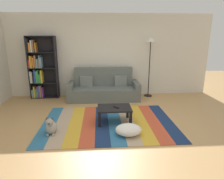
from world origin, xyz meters
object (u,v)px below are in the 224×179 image
bookshelf (40,69)px  coffee_table (114,110)px  tv_remote (116,107)px  pouf (128,130)px  dog (51,127)px  standing_lamp (150,47)px  couch (104,89)px

bookshelf → coffee_table: (2.25, -2.12, -0.64)m
tv_remote → coffee_table: bearing=113.3°
pouf → dog: bearing=173.7°
bookshelf → dog: 2.86m
coffee_table → dog: dog is taller
dog → tv_remote: tv_remote is taller
coffee_table → standing_lamp: standing_lamp is taller
pouf → dog: dog is taller
dog → standing_lamp: bearing=43.3°
pouf → couch: bearing=99.9°
dog → tv_remote: (1.40, 0.45, 0.23)m
standing_lamp → tv_remote: 2.74m
standing_lamp → coffee_table: bearing=-122.9°
couch → tv_remote: couch is taller
couch → pouf: (0.44, -2.49, -0.21)m
dog → coffee_table: bearing=19.3°
couch → coffee_table: 1.85m
couch → tv_remote: 1.88m
couch → coffee_table: bearing=-83.9°
couch → coffee_table: (0.20, -1.84, -0.02)m
coffee_table → standing_lamp: size_ratio=0.40×
dog → bookshelf: bearing=109.1°
dog → couch: bearing=63.4°
couch → bookshelf: bearing=172.2°
bookshelf → tv_remote: bookshelf is taller
bookshelf → dog: bearing=-70.9°
pouf → standing_lamp: 3.28m
pouf → standing_lamp: standing_lamp is taller
standing_lamp → tv_remote: standing_lamp is taller
couch → pouf: 2.54m
coffee_table → pouf: size_ratio=1.45×
pouf → standing_lamp: (1.09, 2.70, 1.51)m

